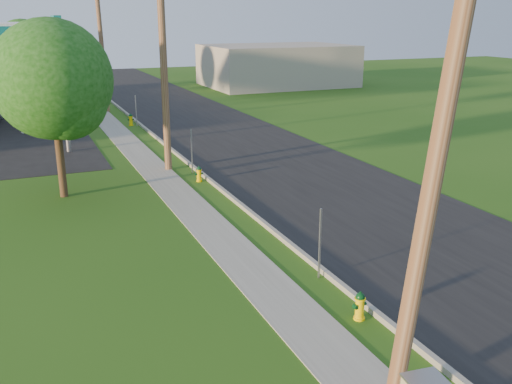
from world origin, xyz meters
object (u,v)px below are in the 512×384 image
(utility_pole_mid, at_px, (164,60))
(hydrant_mid, at_px, (199,174))
(tree_verge, at_px, (56,84))
(tree_lot, at_px, (25,49))
(price_pylon, at_px, (59,45))
(hydrant_far, at_px, (131,120))
(utility_pole_far, at_px, (102,45))
(hydrant_near, at_px, (360,306))
(utility_pole_near, at_px, (438,148))

(utility_pole_mid, distance_m, hydrant_mid, 5.29)
(utility_pole_mid, height_order, hydrant_mid, utility_pole_mid)
(hydrant_mid, bearing_deg, tree_verge, -180.00)
(tree_verge, distance_m, tree_lot, 28.11)
(utility_pole_mid, relative_size, price_pylon, 1.43)
(hydrant_mid, relative_size, hydrant_far, 0.86)
(utility_pole_mid, xyz_separation_m, utility_pole_far, (0.00, 18.00, -0.15))
(tree_lot, bearing_deg, hydrant_mid, -78.60)
(tree_verge, distance_m, hydrant_near, 14.32)
(price_pylon, xyz_separation_m, tree_lot, (-1.07, 20.12, -1.19))
(utility_pole_far, bearing_deg, hydrant_mid, -88.03)
(utility_pole_far, distance_m, hydrant_far, 7.73)
(utility_pole_near, relative_size, utility_pole_far, 1.00)
(utility_pole_far, relative_size, price_pylon, 1.39)
(utility_pole_mid, distance_m, price_pylon, 6.76)
(tree_verge, bearing_deg, hydrant_mid, 0.00)
(utility_pole_near, relative_size, price_pylon, 1.38)
(hydrant_near, bearing_deg, utility_pole_far, 91.12)
(tree_lot, relative_size, hydrant_mid, 9.59)
(utility_pole_near, distance_m, tree_verge, 16.23)
(utility_pole_mid, relative_size, tree_verge, 1.44)
(tree_lot, distance_m, hydrant_near, 41.31)
(utility_pole_mid, distance_m, tree_lot, 26.11)
(utility_pole_near, relative_size, tree_verge, 1.39)
(utility_pole_near, distance_m, utility_pole_far, 36.00)
(utility_pole_near, bearing_deg, price_pylon, 99.42)
(utility_pole_near, height_order, price_pylon, utility_pole_near)
(utility_pole_near, distance_m, hydrant_mid, 16.16)
(utility_pole_near, relative_size, hydrant_far, 11.92)
(utility_pole_mid, xyz_separation_m, price_pylon, (-3.90, 5.50, 0.48))
(price_pylon, bearing_deg, utility_pole_far, 72.67)
(utility_pole_far, xyz_separation_m, price_pylon, (-3.90, -12.50, 0.63))
(tree_verge, bearing_deg, hydrant_near, -66.81)
(utility_pole_mid, relative_size, hydrant_near, 13.60)
(utility_pole_far, distance_m, price_pylon, 13.11)
(utility_pole_far, xyz_separation_m, tree_lot, (-4.97, 7.62, -0.56))
(utility_pole_far, relative_size, tree_verge, 1.39)
(utility_pole_mid, bearing_deg, tree_verge, -152.42)
(utility_pole_mid, relative_size, tree_lot, 1.49)
(utility_pole_far, bearing_deg, hydrant_near, -88.88)
(utility_pole_mid, xyz_separation_m, tree_verge, (-4.76, -2.49, -0.56))
(price_pylon, bearing_deg, hydrant_far, 54.17)
(hydrant_near, distance_m, hydrant_far, 26.79)
(tree_lot, bearing_deg, hydrant_far, -68.38)
(hydrant_far, bearing_deg, price_pylon, -125.83)
(tree_lot, distance_m, hydrant_far, 15.49)
(price_pylon, xyz_separation_m, hydrant_far, (4.46, 6.18, -5.04))
(utility_pole_mid, bearing_deg, tree_lot, 100.97)
(utility_pole_far, distance_m, tree_verge, 21.04)
(hydrant_near, bearing_deg, tree_lot, 97.85)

